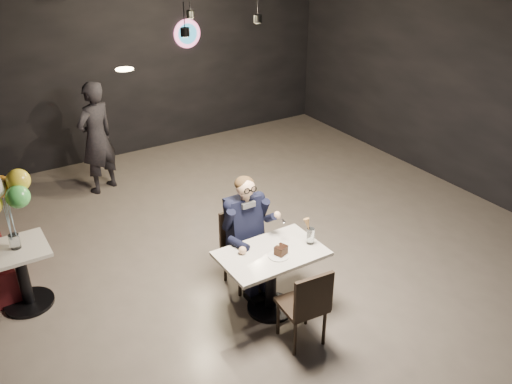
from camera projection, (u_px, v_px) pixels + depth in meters
floor at (293, 265)px, 6.75m from camera, size 9.00×9.00×0.00m
wall_sign at (187, 34)px, 9.57m from camera, size 0.50×0.06×0.50m
pendant_lights at (210, 3)px, 6.92m from camera, size 1.40×1.20×0.36m
main_table at (271, 281)px, 5.84m from camera, size 1.10×0.70×0.75m
chair_far at (245, 251)px, 6.22m from camera, size 0.42×0.46×0.92m
chair_near at (302, 303)px, 5.38m from camera, size 0.46×0.50×0.92m
seated_man at (245, 231)px, 6.10m from camera, size 0.60×0.80×1.44m
dessert_plate at (279, 256)px, 5.60m from camera, size 0.22×0.22×0.01m
cake_slice at (281, 250)px, 5.60m from camera, size 0.15×0.13×0.09m
mint_leaf at (281, 247)px, 5.58m from camera, size 0.07×0.04×0.01m
sundae_glass at (311, 236)px, 5.78m from camera, size 0.08×0.08×0.19m
wafer_cone at (308, 225)px, 5.69m from camera, size 0.08×0.08×0.13m
side_table at (23, 276)px, 5.91m from camera, size 0.62×0.62×0.78m
balloon_vase at (15, 241)px, 5.70m from camera, size 0.11×0.11×0.16m
balloon_bunch at (6, 206)px, 5.51m from camera, size 0.44×0.44×0.72m
passerby at (97, 138)px, 8.20m from camera, size 0.75×0.65×1.75m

